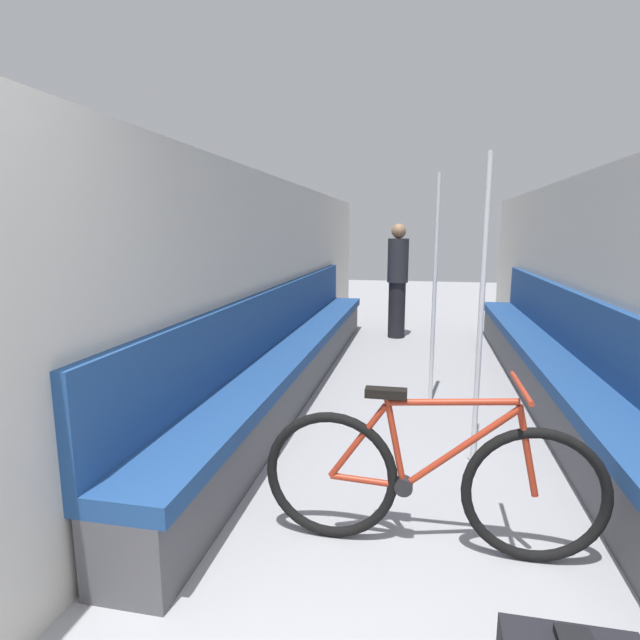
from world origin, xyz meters
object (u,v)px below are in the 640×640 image
(bench_seat_row_right, at_px, (551,367))
(passenger_standing, at_px, (397,280))
(grab_pole_far, at_px, (481,317))
(bicycle, at_px, (429,481))
(bench_seat_row_left, at_px, (296,354))
(grab_pole_near, at_px, (434,294))

(bench_seat_row_right, relative_size, passenger_standing, 3.76)
(bench_seat_row_right, height_order, passenger_standing, passenger_standing)
(grab_pole_far, bearing_deg, bicycle, -106.84)
(bench_seat_row_left, height_order, bench_seat_row_right, same)
(bench_seat_row_right, relative_size, grab_pole_far, 3.03)
(bench_seat_row_left, distance_m, passenger_standing, 2.77)
(grab_pole_far, bearing_deg, passenger_standing, 100.58)
(bench_seat_row_right, bearing_deg, bench_seat_row_left, 180.00)
(bench_seat_row_left, bearing_deg, bicycle, -62.18)
(grab_pole_far, distance_m, passenger_standing, 4.00)
(grab_pole_near, bearing_deg, passenger_standing, 99.37)
(bench_seat_row_left, bearing_deg, bench_seat_row_right, 0.00)
(bench_seat_row_left, xyz_separation_m, grab_pole_far, (1.61, -1.36, 0.67))
(bench_seat_row_right, relative_size, grab_pole_near, 3.03)
(bicycle, bearing_deg, bench_seat_row_right, 83.13)
(grab_pole_near, bearing_deg, bench_seat_row_right, 10.92)
(bench_seat_row_left, distance_m, bench_seat_row_right, 2.40)
(bicycle, bearing_deg, grab_pole_far, 91.08)
(bench_seat_row_right, relative_size, bicycle, 3.78)
(bench_seat_row_right, xyz_separation_m, bicycle, (-1.12, -2.43, 0.03))
(bicycle, relative_size, grab_pole_far, 0.80)
(bench_seat_row_left, bearing_deg, grab_pole_far, -40.17)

